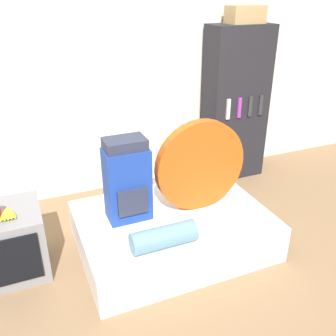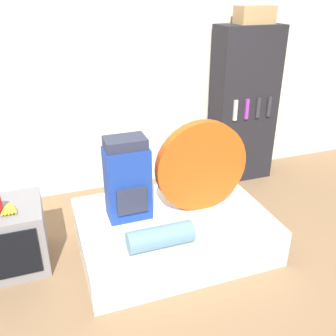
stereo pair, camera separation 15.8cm
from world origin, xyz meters
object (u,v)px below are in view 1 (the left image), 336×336
(backpack, at_px, (127,181))
(bookshelf, at_px, (235,105))
(cardboard_box, at_px, (245,14))
(television, at_px, (8,242))
(sleeping_roll, at_px, (164,237))
(tent_bag, at_px, (200,165))

(backpack, xyz_separation_m, bookshelf, (1.59, 0.94, 0.20))
(backpack, distance_m, cardboard_box, 2.22)
(television, xyz_separation_m, cardboard_box, (2.60, 0.85, 1.55))
(sleeping_roll, bearing_deg, tent_bag, 39.32)
(television, bearing_deg, cardboard_box, 18.15)
(backpack, height_order, cardboard_box, cardboard_box)
(tent_bag, relative_size, cardboard_box, 2.08)
(backpack, relative_size, bookshelf, 0.40)
(bookshelf, bearing_deg, cardboard_box, 16.29)
(sleeping_roll, bearing_deg, television, 151.35)
(sleeping_roll, relative_size, cardboard_box, 1.31)
(cardboard_box, bearing_deg, tent_bag, -134.48)
(backpack, bearing_deg, cardboard_box, 30.33)
(bookshelf, bearing_deg, tent_bag, -133.56)
(backpack, height_order, television, backpack)
(bookshelf, bearing_deg, sleeping_roll, -135.80)
(backpack, relative_size, sleeping_roll, 1.40)
(sleeping_roll, bearing_deg, backpack, 103.52)
(tent_bag, xyz_separation_m, cardboard_box, (1.02, 1.04, 1.10))
(backpack, bearing_deg, sleeping_roll, -76.48)
(backpack, bearing_deg, bookshelf, 30.68)
(tent_bag, distance_m, television, 1.66)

